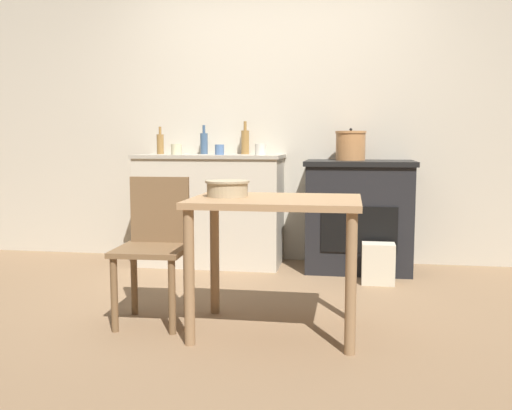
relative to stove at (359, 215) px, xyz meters
The scene contains 15 objects.
ground_plane 1.52m from the stove, 119.92° to the right, with size 14.00×14.00×0.00m, color #896B4C.
wall_back 1.14m from the stove, 155.57° to the left, with size 8.00×0.07×2.55m.
counter_cabinet 1.26m from the stove, behind, with size 1.24×0.57×0.95m.
stove is the anchor object (origin of this frame).
work_table 1.73m from the stove, 106.07° to the right, with size 0.92×0.66×0.75m.
chair 1.98m from the stove, 127.52° to the right, with size 0.41×0.41×0.85m.
flour_sack 0.57m from the stove, 72.99° to the right, with size 0.24×0.17×0.30m, color beige.
stock_pot 0.58m from the stove, 139.27° to the left, with size 0.25×0.25×0.26m.
mixing_bowl_large 1.82m from the stove, 114.98° to the right, with size 0.25×0.25×0.09m.
bottle_far_left 1.48m from the stove, behind, with size 0.07×0.07×0.25m.
bottle_left 1.17m from the stove, 168.82° to the left, with size 0.07×0.07×0.29m.
bottle_mid_left 1.83m from the stove, behind, with size 0.06×0.06×0.24m.
cup_center_left 0.97m from the stove, 168.72° to the right, with size 0.09×0.09×0.09m, color silver.
cup_center 1.27m from the stove, behind, with size 0.08×0.08×0.09m, color #4C6B99.
cup_center_right 1.62m from the stove, behind, with size 0.09×0.09×0.09m, color beige.
Camera 1 is at (0.64, -3.47, 1.06)m, focal length 40.00 mm.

